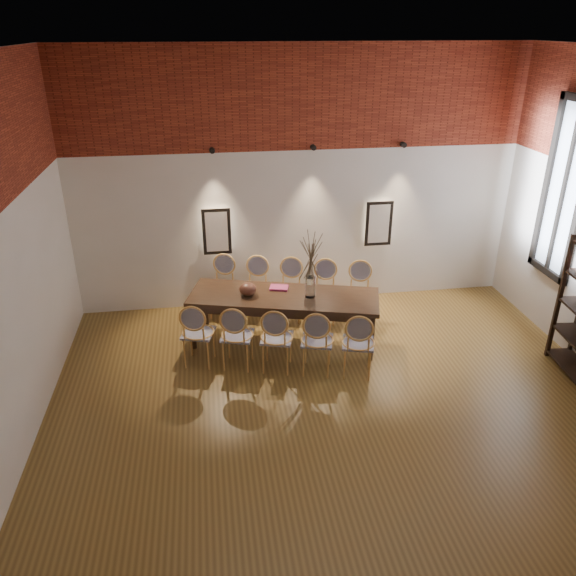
{
  "coord_description": "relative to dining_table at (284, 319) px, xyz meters",
  "views": [
    {
      "loc": [
        -1.43,
        -4.88,
        4.23
      ],
      "look_at": [
        -0.43,
        1.76,
        1.05
      ],
      "focal_mm": 35.0,
      "sensor_mm": 36.0,
      "label": 1
    }
  ],
  "objects": [
    {
      "name": "niche_right",
      "position": [
        1.73,
        1.29,
        0.93
      ],
      "size": [
        0.36,
        0.06,
        0.66
      ],
      "primitive_type": "cube",
      "color": "#FFEAC6",
      "rests_on": "wall_back"
    },
    {
      "name": "dried_branches",
      "position": [
        0.36,
        -0.1,
        0.98
      ],
      "size": [
        0.5,
        0.5,
        0.7
      ],
      "primitive_type": null,
      "color": "brown",
      "rests_on": "vase"
    },
    {
      "name": "chair_near_c",
      "position": [
        -0.19,
        -0.68,
        0.09
      ],
      "size": [
        0.54,
        0.54,
        0.94
      ],
      "primitive_type": null,
      "rotation": [
        0.0,
        0.0,
        -0.27
      ],
      "color": "#DEAA5B",
      "rests_on": "floor"
    },
    {
      "name": "window_mullion",
      "position": [
        3.87,
        -0.16,
        1.77
      ],
      "size": [
        0.06,
        0.06,
        2.4
      ],
      "primitive_type": "cube",
      "color": "black",
      "rests_on": "wall_right"
    },
    {
      "name": "ceiling",
      "position": [
        0.43,
        -2.16,
        3.63
      ],
      "size": [
        7.0,
        7.0,
        0.02
      ],
      "primitive_type": "cube",
      "color": "silver",
      "rests_on": "ground"
    },
    {
      "name": "wall_back",
      "position": [
        0.43,
        1.39,
        1.62
      ],
      "size": [
        7.0,
        0.1,
        4.0
      ],
      "primitive_type": "cube",
      "color": "silver",
      "rests_on": "ground"
    },
    {
      "name": "niche_left",
      "position": [
        -0.87,
        1.29,
        0.93
      ],
      "size": [
        0.36,
        0.06,
        0.66
      ],
      "primitive_type": "cube",
      "color": "#FFEAC6",
      "rests_on": "wall_back"
    },
    {
      "name": "spot_fixture_right",
      "position": [
        2.03,
        1.26,
        2.17
      ],
      "size": [
        0.08,
        0.1,
        0.08
      ],
      "primitive_type": "cylinder",
      "rotation": [
        1.57,
        0.0,
        0.0
      ],
      "color": "black",
      "rests_on": "wall_back"
    },
    {
      "name": "chair_far_e",
      "position": [
        1.22,
        0.4,
        0.09
      ],
      "size": [
        0.54,
        0.54,
        0.94
      ],
      "primitive_type": null,
      "rotation": [
        0.0,
        0.0,
        2.87
      ],
      "color": "#DEAA5B",
      "rests_on": "floor"
    },
    {
      "name": "chair_far_c",
      "position": [
        0.19,
        0.68,
        0.09
      ],
      "size": [
        0.54,
        0.54,
        0.94
      ],
      "primitive_type": null,
      "rotation": [
        0.0,
        0.0,
        2.87
      ],
      "color": "#DEAA5B",
      "rests_on": "floor"
    },
    {
      "name": "brick_band_back",
      "position": [
        0.43,
        1.32,
        2.88
      ],
      "size": [
        7.0,
        0.02,
        1.5
      ],
      "primitive_type": "cube",
      "color": "maroon",
      "rests_on": "ground"
    },
    {
      "name": "chair_near_b",
      "position": [
        -0.7,
        -0.54,
        0.09
      ],
      "size": [
        0.54,
        0.54,
        0.94
      ],
      "primitive_type": null,
      "rotation": [
        0.0,
        0.0,
        -0.27
      ],
      "color": "#DEAA5B",
      "rests_on": "floor"
    },
    {
      "name": "dining_table",
      "position": [
        0.0,
        0.0,
        0.0
      ],
      "size": [
        2.8,
        1.54,
        0.75
      ],
      "primitive_type": "cube",
      "rotation": [
        0.0,
        0.0,
        -0.27
      ],
      "color": "#352115",
      "rests_on": "floor"
    },
    {
      "name": "chair_near_e",
      "position": [
        0.84,
        -0.97,
        0.09
      ],
      "size": [
        0.54,
        0.54,
        0.94
      ],
      "primitive_type": null,
      "rotation": [
        0.0,
        0.0,
        -0.27
      ],
      "color": "#DEAA5B",
      "rests_on": "floor"
    },
    {
      "name": "chair_far_b",
      "position": [
        -0.32,
        0.83,
        0.09
      ],
      "size": [
        0.54,
        0.54,
        0.94
      ],
      "primitive_type": null,
      "rotation": [
        0.0,
        0.0,
        2.87
      ],
      "color": "#DEAA5B",
      "rests_on": "floor"
    },
    {
      "name": "bowl",
      "position": [
        -0.5,
        0.09,
        0.46
      ],
      "size": [
        0.24,
        0.24,
        0.18
      ],
      "primitive_type": "ellipsoid",
      "color": "#562E21",
      "rests_on": "dining_table"
    },
    {
      "name": "chair_near_d",
      "position": [
        0.32,
        -0.83,
        0.09
      ],
      "size": [
        0.54,
        0.54,
        0.94
      ],
      "primitive_type": null,
      "rotation": [
        0.0,
        0.0,
        -0.27
      ],
      "color": "#DEAA5B",
      "rests_on": "floor"
    },
    {
      "name": "spot_fixture_mid",
      "position": [
        0.63,
        1.26,
        2.17
      ],
      "size": [
        0.08,
        0.1,
        0.08
      ],
      "primitive_type": "cylinder",
      "rotation": [
        1.57,
        0.0,
        0.0
      ],
      "color": "black",
      "rests_on": "wall_back"
    },
    {
      "name": "floor",
      "position": [
        0.43,
        -2.16,
        -0.39
      ],
      "size": [
        7.0,
        7.0,
        0.02
      ],
      "primitive_type": "cube",
      "color": "brown",
      "rests_on": "ground"
    },
    {
      "name": "chair_far_a",
      "position": [
        -0.84,
        0.97,
        0.09
      ],
      "size": [
        0.54,
        0.54,
        0.94
      ],
      "primitive_type": null,
      "rotation": [
        0.0,
        0.0,
        2.87
      ],
      "color": "#DEAA5B",
      "rests_on": "floor"
    },
    {
      "name": "vase",
      "position": [
        0.36,
        -0.1,
        0.53
      ],
      "size": [
        0.14,
        0.14,
        0.3
      ],
      "primitive_type": "cylinder",
      "color": "silver",
      "rests_on": "dining_table"
    },
    {
      "name": "spot_fixture_left",
      "position": [
        -0.87,
        1.26,
        2.17
      ],
      "size": [
        0.08,
        0.1,
        0.08
      ],
      "primitive_type": "cylinder",
      "rotation": [
        1.57,
        0.0,
        0.0
      ],
      "color": "black",
      "rests_on": "wall_back"
    },
    {
      "name": "book",
      "position": [
        -0.04,
        0.22,
        0.39
      ],
      "size": [
        0.3,
        0.24,
        0.03
      ],
      "primitive_type": "cube",
      "rotation": [
        0.0,
        0.0,
        -0.27
      ],
      "color": "#992B5B",
      "rests_on": "dining_table"
    },
    {
      "name": "chair_near_a",
      "position": [
        -1.22,
        -0.4,
        0.09
      ],
      "size": [
        0.54,
        0.54,
        0.94
      ],
      "primitive_type": null,
      "rotation": [
        0.0,
        0.0,
        -0.27
      ],
      "color": "#DEAA5B",
      "rests_on": "floor"
    },
    {
      "name": "window_glass",
      "position": [
        3.89,
        -0.16,
        1.77
      ],
      "size": [
        0.02,
        0.78,
        2.38
      ],
      "primitive_type": "cube",
      "color": "silver",
      "rests_on": "wall_right"
    },
    {
      "name": "chair_far_d",
      "position": [
        0.7,
        0.54,
        0.09
      ],
      "size": [
        0.54,
        0.54,
        0.94
      ],
      "primitive_type": null,
      "rotation": [
        0.0,
        0.0,
        2.87
      ],
      "color": "#DEAA5B",
      "rests_on": "floor"
    },
    {
      "name": "window_frame",
      "position": [
        3.87,
        -0.16,
        1.77
      ],
      "size": [
        0.08,
        0.9,
        2.5
      ],
      "primitive_type": "cube",
      "color": "black",
      "rests_on": "wall_right"
    }
  ]
}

